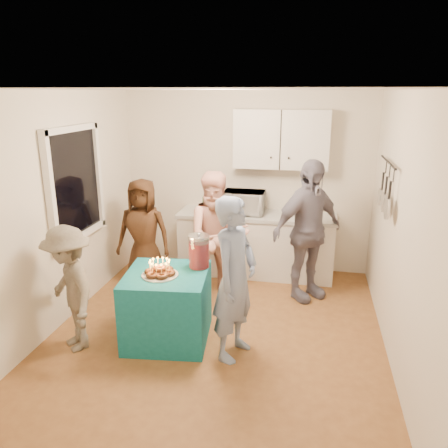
% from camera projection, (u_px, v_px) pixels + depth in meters
% --- Properties ---
extents(floor, '(4.00, 4.00, 0.00)m').
position_uv_depth(floor, '(218.00, 330.00, 4.92)').
color(floor, brown).
rests_on(floor, ground).
extents(ceiling, '(4.00, 4.00, 0.00)m').
position_uv_depth(ceiling, '(217.00, 89.00, 4.16)').
color(ceiling, white).
rests_on(ceiling, floor).
extents(back_wall, '(3.60, 3.60, 0.00)m').
position_uv_depth(back_wall, '(246.00, 182.00, 6.41)').
color(back_wall, silver).
rests_on(back_wall, floor).
extents(left_wall, '(4.00, 4.00, 0.00)m').
position_uv_depth(left_wall, '(60.00, 211.00, 4.88)').
color(left_wall, silver).
rests_on(left_wall, floor).
extents(right_wall, '(4.00, 4.00, 0.00)m').
position_uv_depth(right_wall, '(400.00, 230.00, 4.20)').
color(right_wall, silver).
rests_on(right_wall, floor).
extents(window_night, '(0.04, 1.00, 1.20)m').
position_uv_depth(window_night, '(74.00, 184.00, 5.08)').
color(window_night, black).
rests_on(window_night, left_wall).
extents(counter, '(2.20, 0.58, 0.86)m').
position_uv_depth(counter, '(256.00, 246.00, 6.35)').
color(counter, white).
rests_on(counter, floor).
extents(countertop, '(2.24, 0.62, 0.05)m').
position_uv_depth(countertop, '(256.00, 216.00, 6.22)').
color(countertop, beige).
rests_on(countertop, counter).
extents(upper_cabinet, '(1.30, 0.30, 0.80)m').
position_uv_depth(upper_cabinet, '(281.00, 139.00, 5.99)').
color(upper_cabinet, white).
rests_on(upper_cabinet, back_wall).
extents(pot_rack, '(0.12, 1.00, 0.60)m').
position_uv_depth(pot_rack, '(384.00, 185.00, 4.78)').
color(pot_rack, black).
rests_on(pot_rack, right_wall).
extents(microwave, '(0.58, 0.39, 0.32)m').
position_uv_depth(microwave, '(244.00, 202.00, 6.20)').
color(microwave, white).
rests_on(microwave, countertop).
extents(party_table, '(0.94, 0.94, 0.76)m').
position_uv_depth(party_table, '(168.00, 306.00, 4.66)').
color(party_table, '#116570').
rests_on(party_table, floor).
extents(donut_cake, '(0.38, 0.38, 0.18)m').
position_uv_depth(donut_cake, '(160.00, 267.00, 4.47)').
color(donut_cake, '#381C0C').
rests_on(donut_cake, party_table).
extents(punch_jar, '(0.22, 0.22, 0.34)m').
position_uv_depth(punch_jar, '(199.00, 252.00, 4.67)').
color(punch_jar, red).
rests_on(punch_jar, party_table).
extents(man_birthday, '(0.56, 0.70, 1.66)m').
position_uv_depth(man_birthday, '(235.00, 279.00, 4.25)').
color(man_birthday, '#8094BB').
rests_on(man_birthday, floor).
extents(woman_back_left, '(0.76, 0.51, 1.50)m').
position_uv_depth(woman_back_left, '(144.00, 234.00, 5.87)').
color(woman_back_left, brown).
rests_on(woman_back_left, floor).
extents(woman_back_center, '(0.97, 0.86, 1.65)m').
position_uv_depth(woman_back_center, '(218.00, 237.00, 5.50)').
color(woman_back_center, '#E08075').
rests_on(woman_back_center, floor).
extents(woman_back_right, '(1.08, 1.04, 1.81)m').
position_uv_depth(woman_back_right, '(307.00, 231.00, 5.47)').
color(woman_back_right, black).
rests_on(woman_back_right, floor).
extents(child_near_left, '(0.97, 0.95, 1.33)m').
position_uv_depth(child_near_left, '(70.00, 289.00, 4.42)').
color(child_near_left, '#5F574C').
rests_on(child_near_left, floor).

